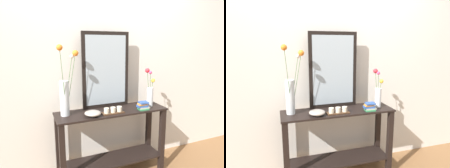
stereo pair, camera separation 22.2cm
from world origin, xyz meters
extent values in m
cube|color=silver|center=(0.00, 0.30, 1.35)|extent=(6.40, 0.08, 2.70)
cube|color=black|center=(0.00, 0.00, 0.80)|extent=(1.25, 0.37, 0.02)
cube|color=black|center=(0.00, 0.00, 0.21)|extent=(1.19, 0.33, 0.02)
cube|color=black|center=(-0.59, -0.15, 0.40)|extent=(0.06, 0.06, 0.79)
cube|color=black|center=(0.59, -0.15, 0.40)|extent=(0.06, 0.06, 0.79)
cube|color=black|center=(-0.59, 0.15, 0.40)|extent=(0.06, 0.06, 0.79)
cube|color=black|center=(0.59, 0.15, 0.40)|extent=(0.06, 0.06, 0.79)
cube|color=black|center=(-0.01, 0.15, 1.24)|extent=(0.56, 0.03, 0.87)
cube|color=#9EADB7|center=(-0.01, 0.14, 1.24)|extent=(0.48, 0.00, 0.79)
cylinder|color=silver|center=(-0.51, 0.04, 0.99)|extent=(0.09, 0.09, 0.36)
cylinder|color=#4C753D|center=(-0.44, 0.04, 1.14)|extent=(0.12, 0.03, 0.62)
sphere|color=orange|center=(-0.38, 0.05, 1.45)|extent=(0.06, 0.06, 0.06)
cylinder|color=#4C753D|center=(-0.46, 0.06, 1.12)|extent=(0.10, 0.03, 0.58)
sphere|color=silver|center=(-0.41, 0.08, 1.42)|extent=(0.04, 0.04, 0.04)
cylinder|color=#4C753D|center=(-0.53, -0.03, 1.17)|extent=(0.06, 0.12, 0.68)
sphere|color=orange|center=(-0.56, -0.08, 1.51)|extent=(0.06, 0.06, 0.06)
cylinder|color=silver|center=(0.48, -0.01, 0.92)|extent=(0.07, 0.07, 0.22)
cylinder|color=#4C753D|center=(0.51, -0.01, 0.97)|extent=(0.05, 0.04, 0.28)
sphere|color=yellow|center=(0.53, 0.00, 1.11)|extent=(0.05, 0.05, 0.05)
cylinder|color=#4C753D|center=(0.47, 0.00, 1.03)|extent=(0.04, 0.02, 0.40)
sphere|color=red|center=(0.45, 0.01, 1.24)|extent=(0.05, 0.05, 0.05)
cylinder|color=#4C753D|center=(0.48, -0.02, 1.02)|extent=(0.02, 0.02, 0.38)
sphere|color=#EA4275|center=(0.47, -0.03, 1.22)|extent=(0.04, 0.04, 0.04)
cube|color=#472D1C|center=(-0.03, -0.10, 0.82)|extent=(0.24, 0.09, 0.01)
cylinder|color=beige|center=(-0.10, -0.10, 0.85)|extent=(0.06, 0.06, 0.05)
cylinder|color=beige|center=(-0.03, -0.10, 0.85)|extent=(0.06, 0.06, 0.05)
cylinder|color=beige|center=(0.04, -0.10, 0.85)|extent=(0.06, 0.06, 0.05)
cylinder|color=#9E9389|center=(-0.26, -0.10, 0.82)|extent=(0.07, 0.07, 0.01)
ellipsoid|color=#9E9389|center=(-0.26, -0.10, 0.84)|extent=(0.17, 0.17, 0.05)
cube|color=#388E56|center=(0.34, -0.11, 0.82)|extent=(0.12, 0.09, 0.01)
cube|color=#B2A893|center=(0.35, -0.10, 0.83)|extent=(0.12, 0.09, 0.01)
cube|color=#2D519E|center=(0.33, -0.10, 0.85)|extent=(0.13, 0.08, 0.02)
cube|color=orange|center=(0.33, -0.10, 0.87)|extent=(0.10, 0.07, 0.02)
cube|color=#2D519E|center=(0.34, -0.10, 0.89)|extent=(0.10, 0.09, 0.02)
camera|label=1|loc=(-0.85, -2.01, 1.54)|focal=32.78mm
camera|label=2|loc=(-0.64, -2.09, 1.54)|focal=32.78mm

